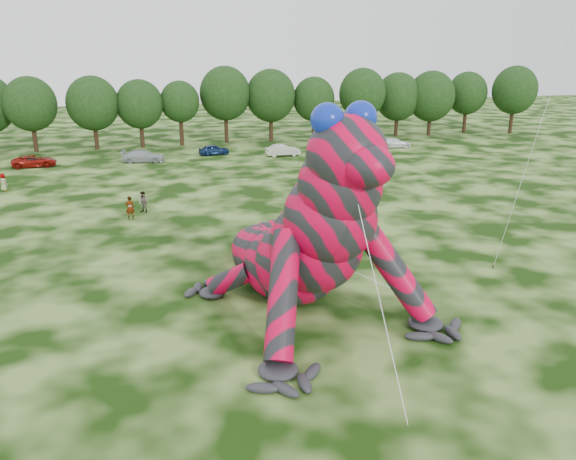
% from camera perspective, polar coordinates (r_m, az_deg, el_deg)
% --- Properties ---
extents(ground, '(240.00, 240.00, 0.00)m').
position_cam_1_polar(ground, '(24.80, -4.23, -12.85)').
color(ground, '#16330A').
rests_on(ground, ground).
extents(inflatable_gecko, '(23.27, 25.55, 10.67)m').
position_cam_1_polar(inflatable_gecko, '(28.72, -0.54, 3.13)').
color(inflatable_gecko, '#CB0231').
rests_on(inflatable_gecko, ground).
extents(tree_6, '(6.52, 5.86, 9.49)m').
position_cam_1_polar(tree_6, '(79.41, -24.60, 10.61)').
color(tree_6, black).
rests_on(tree_6, ground).
extents(tree_7, '(6.68, 6.01, 9.48)m').
position_cam_1_polar(tree_7, '(78.54, -19.14, 11.17)').
color(tree_7, black).
rests_on(tree_7, ground).
extents(tree_8, '(6.14, 5.53, 8.94)m').
position_cam_1_polar(tree_8, '(78.47, -14.78, 11.35)').
color(tree_8, black).
rests_on(tree_8, ground).
extents(tree_9, '(5.27, 4.74, 8.68)m').
position_cam_1_polar(tree_9, '(78.96, -10.86, 11.56)').
color(tree_9, black).
rests_on(tree_9, ground).
extents(tree_10, '(7.09, 6.38, 10.50)m').
position_cam_1_polar(tree_10, '(80.70, -6.37, 12.54)').
color(tree_10, black).
rests_on(tree_10, ground).
extents(tree_11, '(7.01, 6.31, 10.07)m').
position_cam_1_polar(tree_11, '(81.45, -1.76, 12.54)').
color(tree_11, black).
rests_on(tree_11, ground).
extents(tree_12, '(5.99, 5.39, 8.97)m').
position_cam_1_polar(tree_12, '(82.60, 2.63, 12.22)').
color(tree_12, black).
rests_on(tree_12, ground).
extents(tree_13, '(6.83, 6.15, 10.13)m').
position_cam_1_polar(tree_13, '(84.27, 7.52, 12.60)').
color(tree_13, black).
rests_on(tree_13, ground).
extents(tree_14, '(6.82, 6.14, 9.40)m').
position_cam_1_polar(tree_14, '(88.24, 11.06, 12.42)').
color(tree_14, black).
rests_on(tree_14, ground).
extents(tree_15, '(7.17, 6.45, 9.63)m').
position_cam_1_polar(tree_15, '(89.60, 14.30, 12.36)').
color(tree_15, black).
rests_on(tree_15, ground).
extents(tree_16, '(6.26, 5.63, 9.37)m').
position_cam_1_polar(tree_16, '(94.43, 17.67, 12.26)').
color(tree_16, black).
rests_on(tree_16, ground).
extents(tree_17, '(6.98, 6.28, 10.30)m').
position_cam_1_polar(tree_17, '(95.70, 21.95, 12.16)').
color(tree_17, black).
rests_on(tree_17, ground).
extents(car_2, '(4.90, 2.61, 1.31)m').
position_cam_1_polar(car_2, '(69.57, -24.38, 6.39)').
color(car_2, maroon).
rests_on(car_2, ground).
extents(car_3, '(5.09, 2.63, 1.41)m').
position_cam_1_polar(car_3, '(68.33, -14.49, 7.27)').
color(car_3, '#A0A7AA').
rests_on(car_3, ground).
extents(car_4, '(3.95, 2.02, 1.29)m').
position_cam_1_polar(car_4, '(71.49, -7.53, 8.09)').
color(car_4, '#0E224A').
rests_on(car_4, ground).
extents(car_5, '(4.30, 1.54, 1.41)m').
position_cam_1_polar(car_5, '(70.21, -0.51, 8.11)').
color(car_5, beige).
rests_on(car_5, ground).
extents(car_6, '(5.11, 2.85, 1.35)m').
position_cam_1_polar(car_6, '(76.06, 5.03, 8.78)').
color(car_6, '#252527').
rests_on(car_6, ground).
extents(car_7, '(4.55, 2.17, 1.28)m').
position_cam_1_polar(car_7, '(77.58, 10.78, 8.69)').
color(car_7, white).
rests_on(car_7, ground).
extents(spectator_4, '(0.95, 0.93, 1.66)m').
position_cam_1_polar(spectator_4, '(58.81, -26.96, 4.35)').
color(spectator_4, gray).
rests_on(spectator_4, ground).
extents(spectator_2, '(1.11, 1.21, 1.63)m').
position_cam_1_polar(spectator_2, '(56.93, 2.76, 5.89)').
color(spectator_2, gray).
rests_on(spectator_2, ground).
extents(spectator_0, '(0.74, 0.55, 1.85)m').
position_cam_1_polar(spectator_0, '(45.21, -15.76, 2.18)').
color(spectator_0, gray).
rests_on(spectator_0, ground).
extents(spectator_3, '(1.04, 0.82, 1.65)m').
position_cam_1_polar(spectator_3, '(53.42, 1.56, 5.11)').
color(spectator_3, gray).
rests_on(spectator_3, ground).
extents(spectator_1, '(1.08, 1.06, 1.75)m').
position_cam_1_polar(spectator_1, '(46.81, -14.47, 2.75)').
color(spectator_1, gray).
rests_on(spectator_1, ground).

